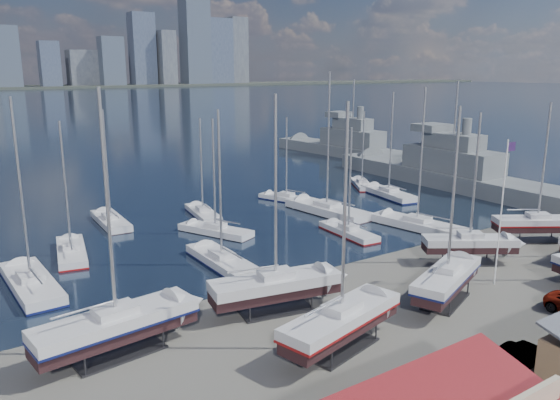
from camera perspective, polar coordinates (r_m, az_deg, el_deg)
ground at (r=47.82m, az=16.36°, el=-9.51°), size 1400.00×1400.00×0.00m
sailboat_cradle_0 at (r=37.75m, az=-16.72°, el=-12.37°), size 11.02×4.26×17.26m
sailboat_cradle_1 at (r=37.16m, az=6.46°, el=-12.36°), size 10.54×5.17×16.39m
sailboat_cradle_2 at (r=42.30m, az=-0.44°, el=-8.93°), size 10.53×4.66×16.58m
sailboat_cradle_3 at (r=45.88m, az=17.06°, el=-7.79°), size 9.96×6.05×15.62m
sailboat_cradle_4 at (r=55.59m, az=19.20°, el=-4.28°), size 8.68×6.84×14.43m
sailboat_cradle_6 at (r=65.33m, az=25.30°, el=-2.21°), size 9.16×7.11×14.97m
sailboat_moored_0 at (r=51.46m, az=-24.53°, el=-8.18°), size 3.58×11.46×16.97m
sailboat_moored_1 at (r=58.70m, az=-20.95°, el=-5.23°), size 4.39×9.78×14.13m
sailboat_moored_2 at (r=68.84m, az=-17.26°, el=-2.22°), size 3.11×9.66×14.41m
sailboat_moored_3 at (r=52.62m, az=-6.08°, el=-6.51°), size 2.95×10.36×15.47m
sailboat_moored_4 at (r=62.41m, az=-6.75°, el=-3.29°), size 6.09×9.29×13.68m
sailboat_moored_5 at (r=70.19m, az=-8.06°, el=-1.45°), size 3.79×8.99×13.03m
sailboat_moored_6 at (r=62.09m, az=7.16°, el=-3.41°), size 2.96×8.66×12.73m
sailboat_moored_7 at (r=70.81m, az=4.92°, el=-1.22°), size 4.85×12.82×18.89m
sailboat_moored_8 at (r=77.46m, az=0.67°, el=0.10°), size 5.14×8.59×12.43m
sailboat_moored_9 at (r=66.00m, az=14.13°, el=-2.68°), size 5.02×11.71×17.12m
sailboat_moored_10 at (r=81.56m, az=11.28°, el=0.52°), size 4.62×10.93×15.84m
sailboat_moored_11 at (r=87.85m, az=8.54°, el=1.56°), size 6.25×8.37×12.47m
naval_ship_east at (r=91.18m, az=17.40°, el=2.39°), size 8.35×45.96×18.12m
naval_ship_west at (r=118.08m, az=7.50°, el=5.30°), size 10.39×41.64×17.71m
car_b at (r=38.49m, az=23.67°, el=-14.74°), size 4.71×1.92×1.52m
flagpole at (r=49.59m, az=22.25°, el=-0.24°), size 1.11×0.12×12.66m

